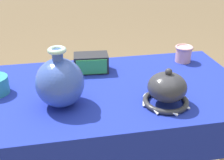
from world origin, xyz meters
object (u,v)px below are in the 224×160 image
cup_wide_rose (184,53)px  vase_tall_bulbous (60,82)px  mosaic_tile_box (91,63)px  vase_dome_bell (167,90)px

cup_wide_rose → vase_tall_bulbous: bearing=-153.8°
vase_tall_bulbous → mosaic_tile_box: bearing=62.0°
vase_tall_bulbous → cup_wide_rose: 0.74m
vase_dome_bell → mosaic_tile_box: 0.45m
mosaic_tile_box → cup_wide_rose: size_ratio=1.83×
vase_dome_bell → cup_wide_rose: size_ratio=2.08×
vase_dome_bell → cup_wide_rose: (0.25, 0.40, -0.02)m
vase_tall_bulbous → vase_dome_bell: bearing=-9.9°
mosaic_tile_box → vase_tall_bulbous: bearing=-114.1°
mosaic_tile_box → vase_dome_bell: bearing=-50.7°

